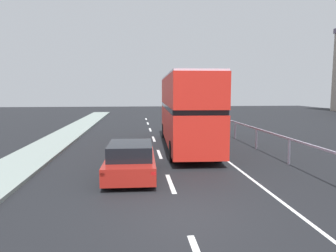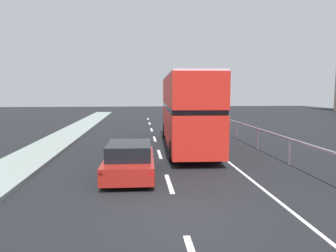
{
  "view_description": "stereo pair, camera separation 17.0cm",
  "coord_description": "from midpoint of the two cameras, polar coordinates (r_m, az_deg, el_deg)",
  "views": [
    {
      "loc": [
        -1.22,
        -7.88,
        3.31
      ],
      "look_at": [
        0.38,
        7.36,
        1.58
      ],
      "focal_mm": 32.81,
      "sensor_mm": 36.0,
      "label": 1
    },
    {
      "loc": [
        -1.05,
        -7.9,
        3.31
      ],
      "look_at": [
        0.38,
        7.36,
        1.58
      ],
      "focal_mm": 32.81,
      "sensor_mm": 36.0,
      "label": 2
    }
  ],
  "objects": [
    {
      "name": "lane_paint_markings",
      "position": [
        17.15,
        4.49,
        -4.69
      ],
      "size": [
        3.26,
        46.0,
        0.01
      ],
      "color": "silver",
      "rests_on": "ground"
    },
    {
      "name": "hatchback_car_near",
      "position": [
        12.09,
        -7.37,
        -6.33
      ],
      "size": [
        1.97,
        4.13,
        1.35
      ],
      "rotation": [
        0.0,
        0.0,
        -0.02
      ],
      "color": "maroon",
      "rests_on": "ground"
    },
    {
      "name": "bridge_side_railing",
      "position": [
        18.37,
        15.89,
        -1.08
      ],
      "size": [
        0.1,
        42.0,
        1.21
      ],
      "color": "#B5A9C0",
      "rests_on": "ground"
    },
    {
      "name": "ground_plane",
      "position": [
        8.65,
        2.11,
        -16.42
      ],
      "size": [
        73.07,
        120.0,
        0.1
      ],
      "primitive_type": "cube",
      "color": "black"
    },
    {
      "name": "double_decker_bus_red",
      "position": [
        18.08,
        3.15,
        3.17
      ],
      "size": [
        2.85,
        10.71,
        4.26
      ],
      "rotation": [
        0.0,
        0.0,
        -0.04
      ],
      "color": "red",
      "rests_on": "ground"
    }
  ]
}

